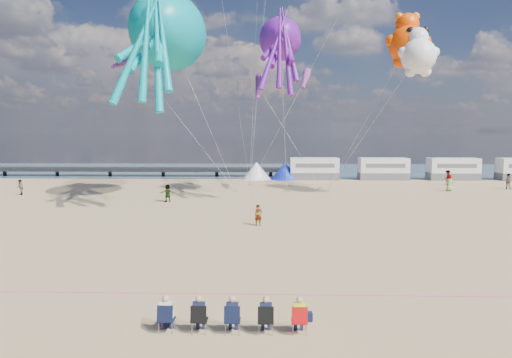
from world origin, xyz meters
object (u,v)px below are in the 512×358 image
Objects in this scene: tent_white at (256,171)px; tent_blue at (285,171)px; spectator_row at (233,314)px; sandbag_d at (320,188)px; cooler_purple at (166,320)px; sandbag_c at (327,191)px; motorhome_0 at (314,169)px; beachgoer_6 at (449,183)px; sandbag_b at (287,191)px; motorhome_2 at (453,169)px; beachgoer_4 at (168,193)px; motorhome_1 at (383,169)px; sandbag_e at (250,185)px; windsock_left at (133,60)px; kite_octopus_purple at (280,39)px; kite_panda at (419,56)px; standing_person at (258,215)px; beachgoer_7 at (508,181)px; sandbag_a at (236,191)px; beachgoer_2 at (448,177)px; kite_octopus_teal at (168,32)px; cooler_navy at (307,317)px; kite_teddy_orange at (408,45)px; beachgoer_1 at (20,187)px; windsock_right at (305,80)px.

tent_white and tent_blue have the same top height.
sandbag_d is at bearing 79.39° from spectator_row.
cooler_purple is 36.56m from sandbag_c.
beachgoer_6 is at bearing -40.55° from motorhome_0.
motorhome_2 is at bearing 29.91° from sandbag_b.
beachgoer_4 is at bearing -149.34° from motorhome_2.
motorhome_1 is 14.58m from sandbag_d.
sandbag_e is at bearing 162.34° from sandbag_d.
motorhome_2 is at bearing 42.70° from windsock_left.
sandbag_b is 16.00m from kite_octopus_purple.
beachgoer_4 is at bearing -119.78° from tent_blue.
kite_panda is (7.78, -5.52, 13.65)m from sandbag_c.
standing_person is 35.33m from beachgoer_7.
motorhome_1 is 35.39m from standing_person.
tent_blue is at bearing 65.80° from sandbag_a.
sandbag_c is at bearing -77.39° from sandbag_d.
sandbag_e is (-1.61, 23.24, -0.64)m from standing_person.
standing_person reaches higher than sandbag_e.
sandbag_e is at bearing -36.81° from beachgoer_2.
beachgoer_7 is 0.13× the size of kite_octopus_teal.
spectator_row is 2.45m from cooler_purple.
motorhome_0 is 11.86m from sandbag_e.
beachgoer_6 is 0.28× the size of windsock_left.
kite_teddy_orange reaches higher than cooler_navy.
motorhome_0 is 8.01m from tent_white.
motorhome_2 is at bearing -40.93° from beachgoer_7.
beachgoer_1 is at bearing -152.89° from motorhome_0.
sandbag_c is 0.05× the size of kite_octopus_purple.
sandbag_b is at bearing 64.68° from standing_person.
tent_white is 2.18× the size of beachgoer_7.
kite_panda is at bearing 63.08° from spectator_row.
tent_white is 24.92m from beachgoer_6.
kite_octopus_teal reaches higher than standing_person.
cooler_purple is 0.09× the size of windsock_right.
kite_panda is at bearing -121.06° from motorhome_2.
beachgoer_6 is 3.72× the size of sandbag_c.
windsock_left is 1.48× the size of windsock_right.
spectator_row is 36.33m from kite_panda.
beachgoer_1 is 0.25× the size of windsock_left.
motorhome_1 is at bearing 61.65° from windsock_right.
sandbag_c is (5.01, 34.69, -0.04)m from cooler_navy.
cooler_navy reaches higher than sandbag_e.
sandbag_e is (-3.73, 39.44, -0.04)m from cooler_navy.
beachgoer_7 is 26.60m from windsock_right.
tent_white reaches higher than spectator_row.
windsock_right is (6.07, -6.35, 11.92)m from sandbag_e.
standing_person is 20.79m from windsock_right.
standing_person is 3.00× the size of sandbag_e.
sandbag_a is 5.26m from sandbag_e.
sandbag_d is at bearing 123.82° from kite_teddy_orange.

